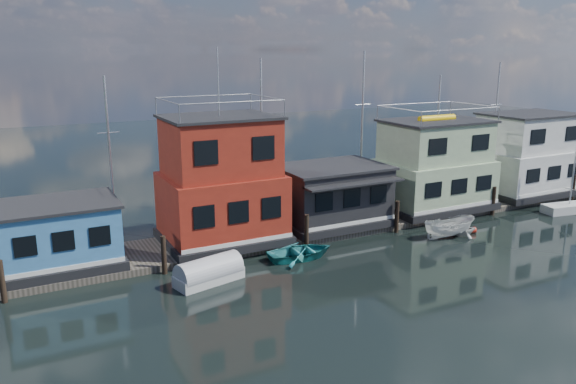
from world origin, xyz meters
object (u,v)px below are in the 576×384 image
houseboat_blue (60,235)px  red_kayak (457,232)px  houseboat_red (221,183)px  dinghy_teal (301,252)px  houseboat_dark (332,195)px  day_sailer (569,207)px  houseboat_green (434,167)px  houseboat_white (527,156)px  dinghy_white (463,229)px  tarp_runabout (209,273)px  motorboat (449,228)px

houseboat_blue → red_kayak: 24.97m
houseboat_red → dinghy_teal: bearing=-51.2°
houseboat_dark → day_sailer: day_sailer is taller
houseboat_green → houseboat_white: houseboat_green is taller
houseboat_red → houseboat_green: bearing=0.0°
houseboat_dark → dinghy_white: (6.95, -5.44, -1.91)m
houseboat_dark → dinghy_teal: 6.55m
houseboat_white → dinghy_white: houseboat_white is taller
houseboat_dark → red_kayak: 8.79m
tarp_runabout → motorboat: (16.56, -0.25, 0.14)m
motorboat → day_sailer: bearing=-76.9°
houseboat_dark → houseboat_green: size_ratio=0.88×
houseboat_red → houseboat_dark: bearing=-0.1°
tarp_runabout → houseboat_red: bearing=48.3°
houseboat_white → tarp_runabout: bearing=-170.3°
houseboat_blue → motorboat: houseboat_blue is taller
houseboat_blue → houseboat_white: size_ratio=0.76×
houseboat_blue → dinghy_white: size_ratio=3.35×
houseboat_red → day_sailer: size_ratio=1.77×
houseboat_blue → red_kayak: size_ratio=2.34×
houseboat_dark → motorboat: bearing=-42.1°
houseboat_white → tarp_runabout: houseboat_white is taller
dinghy_teal → red_kayak: 11.55m
red_kayak → dinghy_teal: bearing=-171.4°
dinghy_teal → houseboat_dark: bearing=-45.8°
houseboat_blue → red_kayak: houseboat_blue is taller
dinghy_white → red_kayak: size_ratio=0.70×
tarp_runabout → dinghy_teal: tarp_runabout is taller
houseboat_red → tarp_runabout: size_ratio=3.01×
houseboat_green → day_sailer: houseboat_green is taller
houseboat_dark → dinghy_white: 9.03m
houseboat_blue → houseboat_dark: size_ratio=0.86×
houseboat_green → motorboat: 6.80m
dinghy_teal → red_kayak: bearing=-91.9°
houseboat_green → red_kayak: houseboat_green is taller
houseboat_blue → dinghy_teal: bearing=-18.0°
houseboat_dark → houseboat_white: houseboat_white is taller
houseboat_green → day_sailer: size_ratio=1.25×
tarp_runabout → houseboat_blue: bearing=129.8°
motorboat → red_kayak: bearing=-63.6°
red_kayak → houseboat_red: bearing=174.1°
houseboat_white → dinghy_teal: houseboat_white is taller
dinghy_white → red_kayak: (-0.07, 0.42, -0.30)m
houseboat_red → day_sailer: houseboat_red is taller
houseboat_blue → houseboat_green: (26.50, 0.00, 1.34)m
houseboat_blue → houseboat_green: 26.53m
motorboat → red_kayak: motorboat is taller
houseboat_dark → red_kayak: (6.87, -5.02, -2.22)m
houseboat_white → day_sailer: bearing=-97.8°
houseboat_white → day_sailer: size_ratio=1.25×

